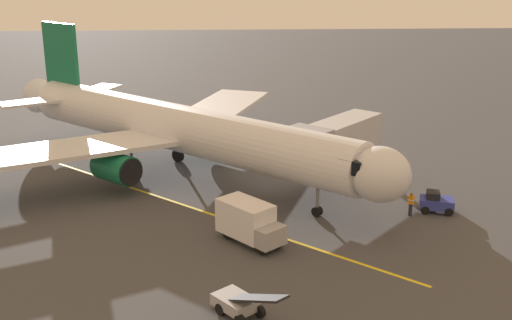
# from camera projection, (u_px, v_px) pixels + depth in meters

# --- Properties ---
(ground_plane) EXTENTS (220.00, 220.00, 0.00)m
(ground_plane) POSITION_uv_depth(u_px,v_px,m) (184.00, 174.00, 53.29)
(ground_plane) COLOR #424244
(apron_lead_in_line) EXTENTS (29.76, 27.09, 0.01)m
(apron_lead_in_line) POSITION_uv_depth(u_px,v_px,m) (176.00, 203.00, 47.00)
(apron_lead_in_line) COLOR yellow
(apron_lead_in_line) RESTS_ON ground
(airplane) EXTENTS (33.46, 32.63, 11.50)m
(airplane) POSITION_uv_depth(u_px,v_px,m) (177.00, 129.00, 51.66)
(airplane) COLOR silver
(airplane) RESTS_ON ground
(jet_bridge) EXTENTS (9.18, 9.77, 5.40)m
(jet_bridge) POSITION_uv_depth(u_px,v_px,m) (330.00, 142.00, 48.91)
(jet_bridge) COLOR #B7B7BC
(jet_bridge) RESTS_ON ground
(ground_crew_marshaller) EXTENTS (0.45, 0.46, 1.71)m
(ground_crew_marshaller) POSITION_uv_depth(u_px,v_px,m) (411.00, 204.00, 44.38)
(ground_crew_marshaller) COLOR #23232D
(ground_crew_marshaller) RESTS_ON ground
(belt_loader_near_nose) EXTENTS (3.81, 4.32, 2.32)m
(belt_loader_near_nose) POSITION_uv_depth(u_px,v_px,m) (239.00, 303.00, 32.03)
(belt_loader_near_nose) COLOR #9E9EA3
(belt_loader_near_nose) RESTS_ON ground
(tug_portside) EXTENTS (2.61, 2.06, 1.50)m
(tug_portside) POSITION_uv_depth(u_px,v_px,m) (436.00, 202.00, 45.15)
(tug_portside) COLOR #2D3899
(tug_portside) RESTS_ON ground
(box_truck_starboard_side) EXTENTS (4.46, 4.77, 2.62)m
(box_truck_starboard_side) POSITION_uv_depth(u_px,v_px,m) (250.00, 222.00, 40.05)
(box_truck_starboard_side) COLOR #9E9EA3
(box_truck_starboard_side) RESTS_ON ground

